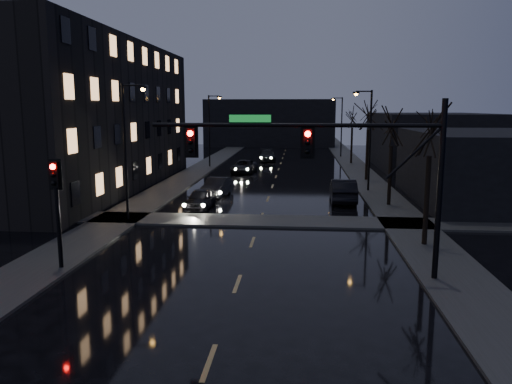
% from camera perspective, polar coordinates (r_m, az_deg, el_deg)
% --- Properties ---
extents(sidewalk_left, '(3.00, 140.00, 0.12)m').
position_cam_1_polar(sidewalk_left, '(46.85, -8.33, 1.44)').
color(sidewalk_left, '#2D2D2B').
rests_on(sidewalk_left, ground).
extents(sidewalk_right, '(3.00, 140.00, 0.12)m').
position_cam_1_polar(sidewalk_right, '(46.00, 12.74, 1.15)').
color(sidewalk_right, '#2D2D2B').
rests_on(sidewalk_right, ground).
extents(sidewalk_cross, '(40.00, 3.00, 0.12)m').
position_cam_1_polar(sidewalk_cross, '(29.45, 0.42, -3.32)').
color(sidewalk_cross, '#2D2D2B').
rests_on(sidewalk_cross, ground).
extents(apartment_block, '(12.00, 30.00, 12.00)m').
position_cam_1_polar(apartment_block, '(44.31, -20.28, 8.20)').
color(apartment_block, black).
rests_on(apartment_block, ground).
extents(commercial_right_near, '(10.00, 14.00, 5.00)m').
position_cam_1_polar(commercial_right_near, '(38.66, 25.00, 2.56)').
color(commercial_right_near, black).
rests_on(commercial_right_near, ground).
extents(commercial_right_far, '(12.00, 18.00, 6.00)m').
position_cam_1_polar(commercial_right_far, '(60.04, 19.31, 5.61)').
color(commercial_right_far, black).
rests_on(commercial_right_far, ground).
extents(far_block, '(22.00, 10.00, 8.00)m').
position_cam_1_polar(far_block, '(88.30, 1.64, 7.91)').
color(far_block, black).
rests_on(far_block, ground).
extents(signal_mast, '(11.11, 0.41, 7.00)m').
position_cam_1_polar(signal_mast, '(19.24, 9.62, 4.15)').
color(signal_mast, black).
rests_on(signal_mast, ground).
extents(signal_pole_left, '(0.35, 0.41, 4.53)m').
position_cam_1_polar(signal_pole_left, '(21.79, -21.82, -0.71)').
color(signal_pole_left, black).
rests_on(signal_pole_left, ground).
extents(tree_near, '(3.52, 3.52, 8.08)m').
position_cam_1_polar(tree_near, '(24.86, 19.42, 8.07)').
color(tree_near, black).
rests_on(tree_near, ground).
extents(tree_mid_a, '(3.30, 3.30, 7.58)m').
position_cam_1_polar(tree_mid_a, '(34.65, 15.32, 7.92)').
color(tree_mid_a, black).
rests_on(tree_mid_a, ground).
extents(tree_mid_b, '(3.74, 3.74, 8.59)m').
position_cam_1_polar(tree_mid_b, '(46.50, 12.76, 9.34)').
color(tree_mid_b, black).
rests_on(tree_mid_b, ground).
extents(tree_far, '(3.43, 3.43, 7.88)m').
position_cam_1_polar(tree_far, '(60.41, 10.98, 8.90)').
color(tree_far, black).
rests_on(tree_far, ground).
extents(streetlight_l_near, '(1.53, 0.28, 8.00)m').
position_cam_1_polar(streetlight_l_near, '(29.86, -14.39, 5.71)').
color(streetlight_l_near, black).
rests_on(streetlight_l_near, ground).
extents(streetlight_l_far, '(1.53, 0.28, 8.00)m').
position_cam_1_polar(streetlight_l_far, '(56.02, -5.16, 7.67)').
color(streetlight_l_far, black).
rests_on(streetlight_l_far, ground).
extents(streetlight_r_mid, '(1.53, 0.28, 8.00)m').
position_cam_1_polar(streetlight_r_mid, '(40.49, 12.62, 6.74)').
color(streetlight_r_mid, black).
rests_on(streetlight_r_mid, ground).
extents(streetlight_r_far, '(1.53, 0.28, 8.00)m').
position_cam_1_polar(streetlight_r_far, '(68.33, 9.58, 7.93)').
color(streetlight_r_far, black).
rests_on(streetlight_r_far, ground).
extents(oncoming_car_a, '(1.80, 3.97, 1.32)m').
position_cam_1_polar(oncoming_car_a, '(33.41, -6.36, -0.77)').
color(oncoming_car_a, black).
rests_on(oncoming_car_a, ground).
extents(oncoming_car_b, '(2.01, 4.38, 1.39)m').
position_cam_1_polar(oncoming_car_b, '(38.00, -4.50, 0.58)').
color(oncoming_car_b, black).
rests_on(oncoming_car_b, ground).
extents(oncoming_car_c, '(2.54, 4.90, 1.32)m').
position_cam_1_polar(oncoming_car_c, '(51.39, -1.38, 2.93)').
color(oncoming_car_c, black).
rests_on(oncoming_car_c, ground).
extents(oncoming_car_d, '(2.54, 5.16, 1.44)m').
position_cam_1_polar(oncoming_car_d, '(62.61, 1.28, 4.20)').
color(oncoming_car_d, black).
rests_on(oncoming_car_d, ground).
extents(lead_car, '(1.81, 5.02, 1.65)m').
position_cam_1_polar(lead_car, '(36.09, 9.90, 0.18)').
color(lead_car, black).
rests_on(lead_car, ground).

